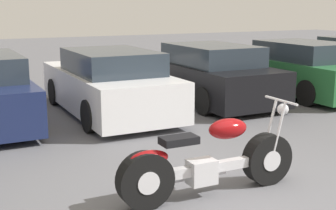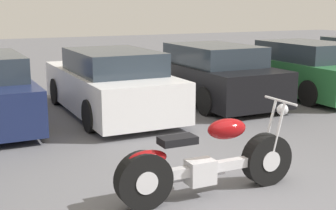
{
  "view_description": "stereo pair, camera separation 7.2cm",
  "coord_description": "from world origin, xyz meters",
  "px_view_note": "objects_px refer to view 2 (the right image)",
  "views": [
    {
      "loc": [
        -3.1,
        -4.14,
        2.3
      ],
      "look_at": [
        -0.06,
        1.92,
        0.85
      ],
      "focal_mm": 50.0,
      "sensor_mm": 36.0,
      "label": 1
    },
    {
      "loc": [
        -3.03,
        -4.18,
        2.3
      ],
      "look_at": [
        -0.06,
        1.92,
        0.85
      ],
      "focal_mm": 50.0,
      "sensor_mm": 36.0,
      "label": 2
    }
  ],
  "objects_px": {
    "motorcycle": "(207,162)",
    "parked_car_black": "(209,75)",
    "parked_car_white": "(110,84)",
    "parked_car_green": "(300,70)"
  },
  "relations": [
    {
      "from": "parked_car_white",
      "to": "parked_car_black",
      "type": "relative_size",
      "value": 1.0
    },
    {
      "from": "motorcycle",
      "to": "parked_car_black",
      "type": "bearing_deg",
      "value": 58.92
    },
    {
      "from": "parked_car_black",
      "to": "parked_car_green",
      "type": "relative_size",
      "value": 1.0
    },
    {
      "from": "parked_car_white",
      "to": "parked_car_black",
      "type": "bearing_deg",
      "value": 5.14
    },
    {
      "from": "parked_car_black",
      "to": "motorcycle",
      "type": "bearing_deg",
      "value": -121.08
    },
    {
      "from": "motorcycle",
      "to": "parked_car_black",
      "type": "height_order",
      "value": "parked_car_black"
    },
    {
      "from": "parked_car_black",
      "to": "parked_car_white",
      "type": "bearing_deg",
      "value": -174.86
    },
    {
      "from": "motorcycle",
      "to": "parked_car_white",
      "type": "relative_size",
      "value": 0.54
    },
    {
      "from": "motorcycle",
      "to": "parked_car_green",
      "type": "bearing_deg",
      "value": 40.11
    },
    {
      "from": "parked_car_green",
      "to": "parked_car_white",
      "type": "bearing_deg",
      "value": 179.52
    }
  ]
}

